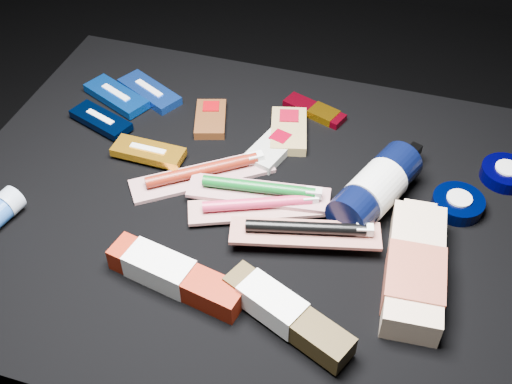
# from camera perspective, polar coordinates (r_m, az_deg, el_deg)

# --- Properties ---
(ground) EXTENTS (3.00, 3.00, 0.00)m
(ground) POSITION_cam_1_polar(r_m,az_deg,el_deg) (1.37, -0.74, -12.73)
(ground) COLOR black
(ground) RESTS_ON ground
(cloth_table) EXTENTS (0.98, 0.78, 0.40)m
(cloth_table) POSITION_cam_1_polar(r_m,az_deg,el_deg) (1.20, -0.83, -7.62)
(cloth_table) COLOR black
(cloth_table) RESTS_ON ground
(luna_bar_0) EXTENTS (0.15, 0.11, 0.02)m
(luna_bar_0) POSITION_cam_1_polar(r_m,az_deg,el_deg) (1.29, -9.45, 8.79)
(luna_bar_0) COLOR #153DA4
(luna_bar_0) RESTS_ON cloth_table
(luna_bar_1) EXTENTS (0.15, 0.10, 0.02)m
(luna_bar_1) POSITION_cam_1_polar(r_m,az_deg,el_deg) (1.28, -12.30, 8.33)
(luna_bar_1) COLOR #0942AD
(luna_bar_1) RESTS_ON cloth_table
(luna_bar_2) EXTENTS (0.13, 0.08, 0.02)m
(luna_bar_2) POSITION_cam_1_polar(r_m,az_deg,el_deg) (1.23, -13.62, 6.23)
(luna_bar_2) COLOR black
(luna_bar_2) RESTS_ON cloth_table
(luna_bar_3) EXTENTS (0.13, 0.05, 0.02)m
(luna_bar_3) POSITION_cam_1_polar(r_m,az_deg,el_deg) (1.14, -9.54, 3.53)
(luna_bar_3) COLOR orange
(luna_bar_3) RESTS_ON cloth_table
(clif_bar_0) EXTENTS (0.08, 0.11, 0.02)m
(clif_bar_0) POSITION_cam_1_polar(r_m,az_deg,el_deg) (1.21, -4.05, 6.62)
(clif_bar_0) COLOR #4D2710
(clif_bar_0) RESTS_ON cloth_table
(clif_bar_1) EXTENTS (0.08, 0.12, 0.02)m
(clif_bar_1) POSITION_cam_1_polar(r_m,az_deg,el_deg) (1.14, 1.54, 3.97)
(clif_bar_1) COLOR #B2B3AB
(clif_bar_1) RESTS_ON cloth_table
(clif_bar_2) EXTENTS (0.09, 0.13, 0.02)m
(clif_bar_2) POSITION_cam_1_polar(r_m,az_deg,el_deg) (1.18, 2.92, 5.61)
(clif_bar_2) COLOR #9C834C
(clif_bar_2) RESTS_ON cloth_table
(power_bar) EXTENTS (0.13, 0.08, 0.01)m
(power_bar) POSITION_cam_1_polar(r_m,az_deg,el_deg) (1.23, 5.48, 7.12)
(power_bar) COLOR #6A0312
(power_bar) RESTS_ON cloth_table
(lotion_bottle) EXTENTS (0.13, 0.23, 0.07)m
(lotion_bottle) POSITION_cam_1_polar(r_m,az_deg,el_deg) (1.04, 10.60, 0.33)
(lotion_bottle) COLOR black
(lotion_bottle) RESTS_ON cloth_table
(cream_tin_upper) EXTENTS (0.08, 0.08, 0.03)m
(cream_tin_upper) POSITION_cam_1_polar(r_m,az_deg,el_deg) (1.16, 21.31, 1.56)
(cream_tin_upper) COLOR black
(cream_tin_upper) RESTS_ON cloth_table
(cream_tin_lower) EXTENTS (0.08, 0.08, 0.03)m
(cream_tin_lower) POSITION_cam_1_polar(r_m,az_deg,el_deg) (1.08, 17.51, -0.98)
(cream_tin_lower) COLOR black
(cream_tin_lower) RESTS_ON cloth_table
(bodywash_bottle) EXTENTS (0.09, 0.24, 0.05)m
(bodywash_bottle) POSITION_cam_1_polar(r_m,az_deg,el_deg) (0.96, 13.91, -6.83)
(bodywash_bottle) COLOR beige
(bodywash_bottle) RESTS_ON cloth_table
(toothbrush_pack_0) EXTENTS (0.23, 0.19, 0.03)m
(toothbrush_pack_0) POSITION_cam_1_polar(r_m,az_deg,el_deg) (1.09, -4.61, 1.69)
(toothbrush_pack_0) COLOR silver
(toothbrush_pack_0) RESTS_ON cloth_table
(toothbrush_pack_1) EXTENTS (0.22, 0.13, 0.02)m
(toothbrush_pack_1) POSITION_cam_1_polar(r_m,az_deg,el_deg) (1.02, 0.29, -1.26)
(toothbrush_pack_1) COLOR beige
(toothbrush_pack_1) RESTS_ON cloth_table
(toothbrush_pack_2) EXTENTS (0.24, 0.08, 0.03)m
(toothbrush_pack_2) POSITION_cam_1_polar(r_m,az_deg,el_deg) (1.04, 0.41, 0.15)
(toothbrush_pack_2) COLOR silver
(toothbrush_pack_2) RESTS_ON cloth_table
(toothbrush_pack_3) EXTENTS (0.23, 0.11, 0.03)m
(toothbrush_pack_3) POSITION_cam_1_polar(r_m,az_deg,el_deg) (0.97, 4.60, -3.47)
(toothbrush_pack_3) COLOR #A49D99
(toothbrush_pack_3) RESTS_ON cloth_table
(toothpaste_carton_red) EXTENTS (0.22, 0.09, 0.04)m
(toothpaste_carton_red) POSITION_cam_1_polar(r_m,az_deg,el_deg) (0.94, -7.63, -7.21)
(toothpaste_carton_red) COLOR maroon
(toothpaste_carton_red) RESTS_ON cloth_table
(toothpaste_carton_green) EXTENTS (0.20, 0.12, 0.04)m
(toothpaste_carton_green) POSITION_cam_1_polar(r_m,az_deg,el_deg) (0.89, 2.30, -10.54)
(toothpaste_carton_green) COLOR #3A2D14
(toothpaste_carton_green) RESTS_ON cloth_table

